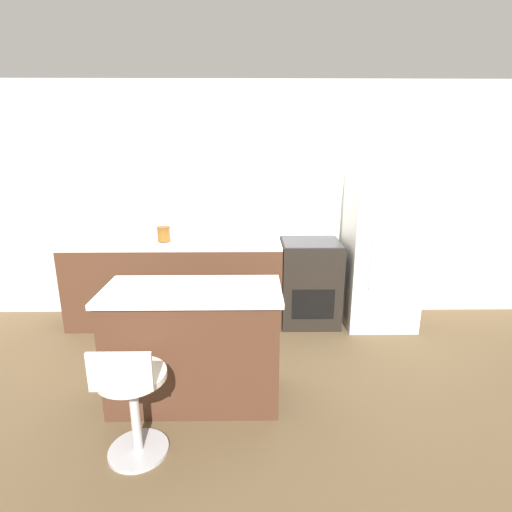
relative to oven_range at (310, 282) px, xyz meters
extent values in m
plane|color=brown|center=(-1.14, -0.31, -0.47)|extent=(14.00, 14.00, 0.00)
cube|color=white|center=(-1.14, 0.32, 0.83)|extent=(8.00, 0.06, 2.60)
cube|color=#4C2D1E|center=(-1.49, 0.00, -0.02)|extent=(2.32, 0.58, 0.90)
cube|color=white|center=(-1.49, 0.00, 0.45)|extent=(2.32, 0.58, 0.03)
cube|color=#9EA3A8|center=(-1.89, 0.00, 0.46)|extent=(0.44, 0.32, 0.01)
cube|color=#4C2D1E|center=(-1.09, -1.41, -0.02)|extent=(1.27, 0.57, 0.89)
cube|color=white|center=(-1.09, -1.41, 0.44)|extent=(1.32, 0.61, 0.04)
cube|color=black|center=(0.00, 0.00, 0.00)|extent=(0.64, 0.58, 0.93)
cube|color=black|center=(0.00, -0.29, -0.14)|extent=(0.45, 0.01, 0.32)
cube|color=#333338|center=(0.00, 0.00, 0.46)|extent=(0.61, 0.55, 0.01)
cube|color=silver|center=(0.76, -0.03, 0.42)|extent=(0.74, 0.65, 1.77)
cube|color=silver|center=(0.55, -0.37, 0.46)|extent=(0.02, 0.02, 0.80)
cylinder|color=#B7B7BC|center=(-1.40, -1.99, -0.45)|extent=(0.39, 0.39, 0.02)
cylinder|color=#B7B7BC|center=(-1.40, -1.99, -0.19)|extent=(0.06, 0.06, 0.55)
cylinder|color=silver|center=(-1.40, -1.99, 0.10)|extent=(0.43, 0.43, 0.04)
cube|color=silver|center=(-1.40, -2.18, 0.25)|extent=(0.37, 0.02, 0.24)
cylinder|color=silver|center=(-1.89, 0.04, 0.54)|extent=(0.16, 0.16, 0.14)
sphere|color=silver|center=(-1.89, 0.04, 0.64)|extent=(0.09, 0.09, 0.09)
cylinder|color=white|center=(-1.13, 0.04, 0.50)|extent=(0.25, 0.25, 0.07)
cylinder|color=brown|center=(-1.60, 0.04, 0.54)|extent=(0.14, 0.14, 0.14)
cylinder|color=brown|center=(-1.60, 0.04, 0.62)|extent=(0.14, 0.14, 0.02)
camera|label=1|loc=(-0.65, -4.18, 1.50)|focal=28.00mm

